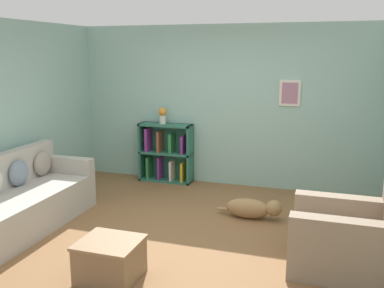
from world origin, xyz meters
The scene contains 8 objects.
ground_plane centered at (0.00, 0.00, 0.00)m, with size 14.00×14.00×0.00m, color brown.
wall_back centered at (0.00, 2.25, 1.30)m, with size 5.60×0.13×2.60m.
couch centered at (-2.02, -0.41, 0.34)m, with size 0.83×2.10×0.91m.
bookshelf centered at (-1.00, 2.06, 0.49)m, with size 0.90×0.29×0.99m.
recliner_chair centered at (1.90, -0.23, 0.34)m, with size 1.07×0.87×0.97m.
coffee_table centered at (-0.34, -1.14, 0.21)m, with size 0.58×0.53×0.39m.
dog centered at (0.71, 0.81, 0.14)m, with size 0.89×0.24×0.28m.
vase centered at (-1.05, 2.03, 1.14)m, with size 0.14×0.14×0.27m.
Camera 1 is at (1.60, -4.52, 2.17)m, focal length 40.00 mm.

